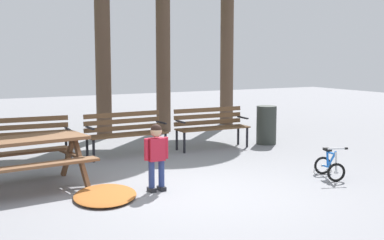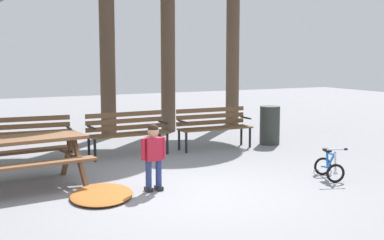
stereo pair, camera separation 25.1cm
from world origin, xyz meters
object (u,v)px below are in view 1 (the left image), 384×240
object	(u,v)px
park_bench_far_left	(25,137)
kids_bicycle	(329,166)
child_standing	(156,152)
trash_bin	(266,125)
park_bench_right	(211,124)
park_bench_left	(125,130)
picnic_table	(24,150)

from	to	relation	value
park_bench_far_left	kids_bicycle	distance (m)	5.33
child_standing	trash_bin	bearing A→B (deg)	33.31
park_bench_right	child_standing	xyz separation A→B (m)	(-2.47, -2.64, 0.07)
park_bench_right	trash_bin	bearing A→B (deg)	-5.67
park_bench_right	kids_bicycle	distance (m)	3.26
child_standing	kids_bicycle	world-z (taller)	child_standing
park_bench_left	kids_bicycle	world-z (taller)	park_bench_left
park_bench_left	trash_bin	xyz separation A→B (m)	(3.26, -0.18, -0.09)
park_bench_right	park_bench_left	bearing A→B (deg)	178.48
child_standing	kids_bicycle	distance (m)	2.88
child_standing	park_bench_far_left	bearing A→B (deg)	115.45
picnic_table	trash_bin	world-z (taller)	trash_bin
trash_bin	child_standing	bearing A→B (deg)	-146.69
picnic_table	child_standing	distance (m)	1.96
kids_bicycle	park_bench_left	bearing A→B (deg)	124.20
picnic_table	child_standing	xyz separation A→B (m)	(1.67, -1.04, -0.02)
park_bench_left	kids_bicycle	xyz separation A→B (m)	(2.23, -3.28, -0.31)
picnic_table	kids_bicycle	distance (m)	4.76
picnic_table	kids_bicycle	size ratio (longest dim) A/B	3.11
picnic_table	park_bench_far_left	world-z (taller)	park_bench_far_left
park_bench_far_left	park_bench_left	size ratio (longest dim) A/B	1.01
picnic_table	park_bench_far_left	bearing A→B (deg)	79.00
park_bench_right	picnic_table	bearing A→B (deg)	-158.75
park_bench_right	kids_bicycle	bearing A→B (deg)	-84.30
child_standing	trash_bin	distance (m)	4.57
park_bench_right	kids_bicycle	xyz separation A→B (m)	(0.32, -3.23, -0.31)
kids_bicycle	trash_bin	size ratio (longest dim) A/B	0.74
park_bench_left	child_standing	distance (m)	2.75
park_bench_right	kids_bicycle	world-z (taller)	park_bench_right
picnic_table	park_bench_left	world-z (taller)	park_bench_left
child_standing	kids_bicycle	xyz separation A→B (m)	(2.79, -0.58, -0.38)
picnic_table	park_bench_far_left	xyz separation A→B (m)	(0.34, 1.75, -0.08)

